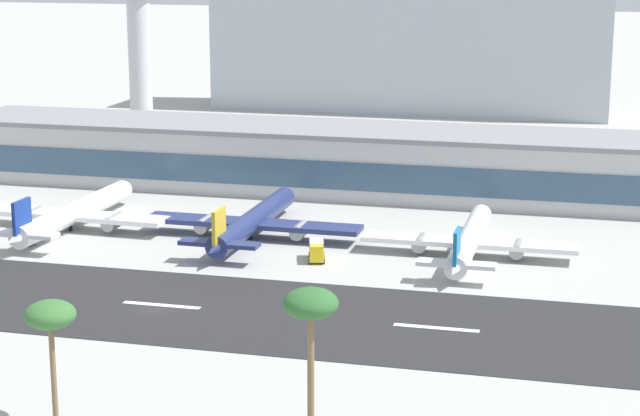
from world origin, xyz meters
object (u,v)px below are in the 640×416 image
service_baggage_tug_0 (26,239)px  palm_tree_1 (311,308)px  distant_hotel_block (410,30)px  airliner_navy_tail_gate_0 (71,215)px  terminal_building (322,158)px  airliner_gold_tail_gate_1 (250,223)px  service_box_truck_1 (317,250)px  airliner_blue_tail_gate_2 (468,242)px  control_tower (139,45)px  palm_tree_0 (50,317)px

service_baggage_tug_0 → palm_tree_1: palm_tree_1 is taller
distant_hotel_block → airliner_navy_tail_gate_0: distant_hotel_block is taller
terminal_building → airliner_navy_tail_gate_0: terminal_building is taller
airliner_navy_tail_gate_0 → airliner_gold_tail_gate_1: size_ratio=1.01×
service_box_truck_1 → airliner_blue_tail_gate_2: bearing=92.8°
control_tower → airliner_blue_tail_gate_2: 130.19m
distant_hotel_block → palm_tree_1: bearing=-82.6°
distant_hotel_block → palm_tree_0: bearing=-89.5°
distant_hotel_block → service_box_truck_1: bearing=-85.2°
airliner_navy_tail_gate_0 → service_box_truck_1: 49.67m
control_tower → service_baggage_tug_0: bearing=-79.1°
service_box_truck_1 → palm_tree_1: bearing=-1.1°
distant_hotel_block → service_baggage_tug_0: distant_hotel_block is taller
terminal_building → distant_hotel_block: 118.17m
airliner_gold_tail_gate_1 → service_baggage_tug_0: bearing=111.1°
distant_hotel_block → service_baggage_tug_0: 179.14m
control_tower → airliner_gold_tail_gate_1: control_tower is taller
control_tower → service_baggage_tug_0: control_tower is taller
service_box_truck_1 → palm_tree_1: size_ratio=0.38×
distant_hotel_block → airliner_navy_tail_gate_0: 167.12m
airliner_navy_tail_gate_0 → service_box_truck_1: (48.96, -8.29, -1.22)m
control_tower → airliner_blue_tail_gate_2: bearing=-42.1°
airliner_blue_tail_gate_2 → airliner_navy_tail_gate_0: bearing=89.5°
palm_tree_1 → distant_hotel_block: bearing=97.4°
airliner_navy_tail_gate_0 → airliner_gold_tail_gate_1: (34.03, 2.27, -0.04)m
control_tower → airliner_gold_tail_gate_1: (55.73, -83.22, -22.82)m
distant_hotel_block → palm_tree_0: size_ratio=8.47×
palm_tree_1 → service_box_truck_1: bearing=103.9°
control_tower → service_box_truck_1: (70.66, -93.77, -24.00)m
terminal_building → airliner_gold_tail_gate_1: terminal_building is taller
terminal_building → service_box_truck_1: terminal_building is taller
airliner_navy_tail_gate_0 → distant_hotel_block: bearing=-9.7°
terminal_building → palm_tree_0: bearing=-89.7°
airliner_blue_tail_gate_2 → service_baggage_tug_0: airliner_blue_tail_gate_2 is taller
control_tower → palm_tree_1: control_tower is taller
airliner_gold_tail_gate_1 → service_box_truck_1: bearing=-124.4°
service_box_truck_1 → palm_tree_0: 72.55m
airliner_blue_tail_gate_2 → control_tower: bearing=47.7°
terminal_building → service_baggage_tug_0: terminal_building is taller
control_tower → palm_tree_1: 183.58m
service_box_truck_1 → palm_tree_1: 70.55m
airliner_gold_tail_gate_1 → service_baggage_tug_0: 39.63m
airliner_blue_tail_gate_2 → service_baggage_tug_0: bearing=98.1°
control_tower → airliner_gold_tail_gate_1: bearing=-56.2°
service_baggage_tug_0 → control_tower: bearing=-72.5°
palm_tree_0 → palm_tree_1: 28.94m
airliner_blue_tail_gate_2 → palm_tree_1: size_ratio=2.49×
airliner_blue_tail_gate_2 → palm_tree_0: palm_tree_0 is taller
palm_tree_0 → service_box_truck_1: bearing=80.4°
control_tower → airliner_navy_tail_gate_0: 91.09m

